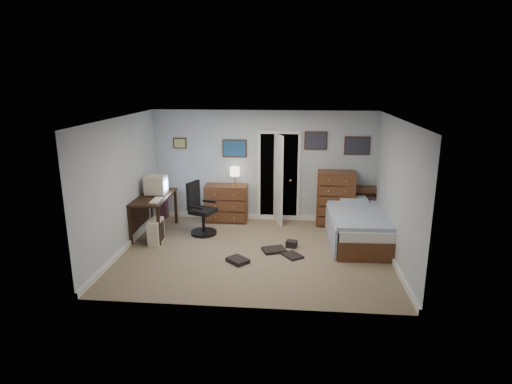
% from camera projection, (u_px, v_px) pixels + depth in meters
% --- Properties ---
extents(floor, '(5.00, 4.00, 0.02)m').
position_uv_depth(floor, '(255.00, 253.00, 8.06)').
color(floor, '#826F5A').
rests_on(floor, ground).
extents(computer_desk, '(0.68, 1.43, 0.82)m').
position_uv_depth(computer_desk, '(149.00, 205.00, 8.90)').
color(computer_desk, black).
rests_on(computer_desk, floor).
extents(crt_monitor, '(0.43, 0.40, 0.39)m').
position_uv_depth(crt_monitor, '(156.00, 185.00, 8.93)').
color(crt_monitor, beige).
rests_on(crt_monitor, computer_desk).
extents(keyboard, '(0.17, 0.44, 0.03)m').
position_uv_depth(keyboard, '(156.00, 200.00, 8.49)').
color(keyboard, beige).
rests_on(keyboard, computer_desk).
extents(pc_tower, '(0.23, 0.46, 0.49)m').
position_uv_depth(pc_tower, '(156.00, 231.00, 8.44)').
color(pc_tower, beige).
rests_on(pc_tower, floor).
extents(office_chair, '(0.70, 0.70, 1.11)m').
position_uv_depth(office_chair, '(201.00, 214.00, 8.92)').
color(office_chair, black).
rests_on(office_chair, floor).
extents(media_stack, '(0.16, 0.16, 0.75)m').
position_uv_depth(media_stack, '(164.00, 202.00, 9.98)').
color(media_stack, maroon).
rests_on(media_stack, floor).
extents(low_dresser, '(0.96, 0.50, 0.85)m').
position_uv_depth(low_dresser, '(227.00, 203.00, 9.72)').
color(low_dresser, brown).
rests_on(low_dresser, floor).
extents(table_lamp, '(0.22, 0.22, 0.41)m').
position_uv_depth(table_lamp, '(235.00, 172.00, 9.52)').
color(table_lamp, gold).
rests_on(table_lamp, low_dresser).
extents(doorway, '(0.96, 1.12, 2.05)m').
position_uv_depth(doorway, '(279.00, 175.00, 9.95)').
color(doorway, black).
rests_on(doorway, floor).
extents(tall_dresser, '(0.85, 0.54, 1.21)m').
position_uv_depth(tall_dresser, '(336.00, 198.00, 9.44)').
color(tall_dresser, brown).
rests_on(tall_dresser, floor).
extents(headboard_bookcase, '(0.96, 0.27, 0.86)m').
position_uv_depth(headboard_bookcase, '(374.00, 205.00, 9.51)').
color(headboard_bookcase, brown).
rests_on(headboard_bookcase, floor).
extents(bed, '(1.19, 2.14, 0.69)m').
position_uv_depth(bed, '(358.00, 226.00, 8.52)').
color(bed, brown).
rests_on(bed, floor).
extents(wall_posters, '(4.38, 0.04, 0.60)m').
position_uv_depth(wall_posters, '(289.00, 145.00, 9.45)').
color(wall_posters, '#331E11').
rests_on(wall_posters, floor).
extents(floor_clutter, '(1.42, 1.13, 0.13)m').
position_uv_depth(floor_clutter, '(269.00, 253.00, 7.94)').
color(floor_clutter, black).
rests_on(floor_clutter, floor).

